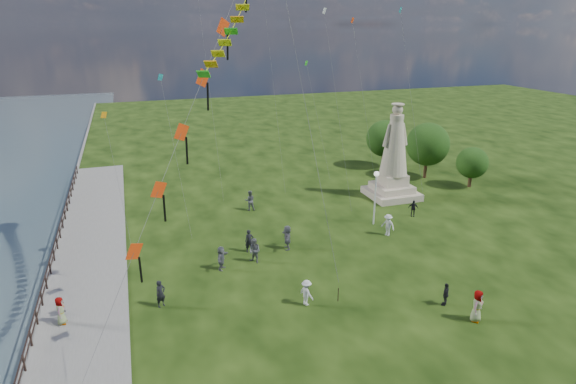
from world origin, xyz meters
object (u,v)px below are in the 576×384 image
object	(u,v)px
person_0	(161,294)
person_2	(307,293)
person_3	(446,294)
person_6	(249,241)
person_11	(287,237)
person_5	(221,258)
person_4	(477,306)
person_7	(250,200)
person_9	(413,208)
lamppost	(376,186)
person_8	(388,225)
person_1	(255,251)
statue	(394,163)
person_10	(61,312)

from	to	relation	value
person_0	person_2	size ratio (longest dim) A/B	1.05
person_2	person_3	world-z (taller)	person_2
person_6	person_11	size ratio (longest dim) A/B	0.92
person_5	person_4	bearing A→B (deg)	-99.39
person_7	person_9	bearing A→B (deg)	164.84
lamppost	person_8	size ratio (longest dim) A/B	2.60
person_1	person_9	bearing A→B (deg)	66.01
statue	person_1	distance (m)	18.57
person_10	person_9	bearing A→B (deg)	-64.29
lamppost	person_8	distance (m)	3.40
person_9	person_1	bearing A→B (deg)	-137.52
lamppost	person_3	bearing A→B (deg)	-98.55
statue	person_10	distance (m)	30.98
lamppost	person_7	size ratio (longest dim) A/B	2.49
person_4	person_11	world-z (taller)	person_4
person_4	person_10	xyz separation A→B (m)	(-22.01, 6.97, -0.13)
person_2	person_10	size ratio (longest dim) A/B	0.99
person_8	person_7	bearing A→B (deg)	-165.50
person_2	person_1	bearing A→B (deg)	-8.08
person_2	statue	bearing A→B (deg)	-65.63
lamppost	person_11	xyz separation A→B (m)	(-8.33, -2.15, -2.39)
lamppost	person_10	size ratio (longest dim) A/B	2.83
person_2	person_11	world-z (taller)	person_11
person_3	person_10	size ratio (longest dim) A/B	0.89
lamppost	person_6	size ratio (longest dim) A/B	2.69
person_0	person_3	distance (m)	16.82
person_0	person_6	world-z (taller)	person_6
person_6	person_4	bearing A→B (deg)	-47.77
person_10	person_11	world-z (taller)	person_11
person_8	person_4	bearing A→B (deg)	-36.61
person_9	person_7	bearing A→B (deg)	-176.40
statue	person_0	bearing A→B (deg)	-150.63
person_8	person_3	bearing A→B (deg)	-41.33
lamppost	person_6	distance (m)	11.52
lamppost	person_10	bearing A→B (deg)	-162.58
person_4	person_10	distance (m)	23.09
person_0	person_2	distance (m)	8.59
statue	person_7	size ratio (longest dim) A/B	4.86
statue	person_4	bearing A→B (deg)	-106.80
person_5	person_3	bearing A→B (deg)	-95.30
statue	person_7	bearing A→B (deg)	176.65
person_0	person_1	size ratio (longest dim) A/B	0.94
lamppost	person_4	xyz separation A→B (m)	(-1.20, -14.26, -2.37)
person_0	person_11	distance (m)	10.74
person_7	person_9	distance (m)	14.35
person_0	person_8	size ratio (longest dim) A/B	0.95
person_7	person_9	xyz separation A→B (m)	(13.08, -5.90, -0.19)
person_7	person_3	bearing A→B (deg)	119.99
person_0	person_6	xyz separation A→B (m)	(6.73, 5.38, 0.01)
person_0	person_10	size ratio (longest dim) A/B	1.04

